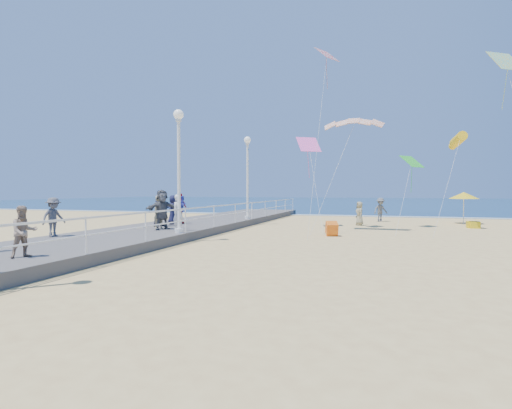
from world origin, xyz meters
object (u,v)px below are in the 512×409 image
(beach_walker_c, at_px, (360,213))
(beach_chair_right, at_px, (475,225))
(spectator_2, at_px, (53,217))
(beach_umbrella, at_px, (464,195))
(spectator_3, at_px, (179,208))
(box_kite, at_px, (332,230))
(beach_chair_left, at_px, (472,225))
(lamp_post_mid, at_px, (179,158))
(woman_holding_toddler, at_px, (178,213))
(spectator_4, at_px, (173,210))
(spectator_6, at_px, (159,212))
(spectator_5, at_px, (162,210))
(beach_walker_a, at_px, (381,210))
(spectator_7, at_px, (161,208))
(toddler_held, at_px, (183,204))
(lamp_post_far, at_px, (247,169))
(spectator_1, at_px, (24,232))

(beach_walker_c, distance_m, beach_chair_right, 6.65)
(spectator_2, bearing_deg, beach_umbrella, -37.84)
(spectator_3, distance_m, box_kite, 8.42)
(spectator_2, relative_size, beach_chair_left, 2.85)
(lamp_post_mid, height_order, woman_holding_toddler, lamp_post_mid)
(spectator_4, xyz_separation_m, spectator_6, (0.65, -2.47, 0.01))
(spectator_5, bearing_deg, beach_walker_a, -0.57)
(woman_holding_toddler, xyz_separation_m, beach_walker_a, (8.63, 13.92, -0.37))
(beach_umbrella, xyz_separation_m, beach_chair_right, (0.04, -3.31, -1.71))
(spectator_7, xyz_separation_m, beach_umbrella, (15.97, 11.82, 0.59))
(spectator_3, distance_m, spectator_4, 0.48)
(spectator_2, relative_size, spectator_3, 0.92)
(beach_chair_left, distance_m, beach_chair_right, 0.20)
(toddler_held, relative_size, beach_chair_right, 1.35)
(spectator_5, distance_m, beach_umbrella, 20.06)
(lamp_post_mid, relative_size, beach_walker_a, 3.10)
(lamp_post_mid, bearing_deg, spectator_7, 133.35)
(spectator_7, bearing_deg, lamp_post_far, 8.06)
(spectator_5, bearing_deg, beach_walker_c, -5.57)
(toddler_held, relative_size, beach_walker_a, 0.43)
(spectator_6, bearing_deg, beach_walker_a, -13.21)
(spectator_5, relative_size, beach_walker_c, 1.23)
(spectator_1, height_order, beach_umbrella, beach_umbrella)
(lamp_post_mid, height_order, lamp_post_far, same)
(toddler_held, xyz_separation_m, box_kite, (6.31, 3.46, -1.32))
(spectator_3, bearing_deg, beach_umbrella, -36.06)
(spectator_6, distance_m, spectator_7, 1.34)
(box_kite, relative_size, beach_chair_right, 1.09)
(woman_holding_toddler, height_order, spectator_7, spectator_7)
(beach_umbrella, height_order, beach_chair_left, beach_umbrella)
(beach_chair_left, bearing_deg, beach_umbrella, 88.67)
(spectator_4, distance_m, spectator_6, 2.55)
(toddler_held, distance_m, spectator_1, 7.92)
(beach_walker_a, height_order, beach_chair_left, beach_walker_a)
(lamp_post_far, xyz_separation_m, spectator_5, (-1.52, -7.85, -2.32))
(spectator_6, height_order, beach_walker_c, spectator_6)
(spectator_3, height_order, spectator_4, spectator_3)
(woman_holding_toddler, bearing_deg, spectator_1, -164.23)
(beach_walker_c, bearing_deg, beach_walker_a, 137.91)
(lamp_post_far, distance_m, spectator_5, 8.33)
(spectator_5, height_order, beach_umbrella, spectator_5)
(spectator_7, bearing_deg, beach_umbrella, -24.35)
(spectator_6, bearing_deg, beach_walker_c, -18.64)
(spectator_1, distance_m, spectator_7, 9.67)
(spectator_3, bearing_deg, beach_chair_right, -45.44)
(beach_chair_left, bearing_deg, lamp_post_mid, -139.98)
(beach_umbrella, relative_size, beach_chair_left, 3.89)
(beach_umbrella, bearing_deg, beach_walker_c, -152.58)
(woman_holding_toddler, xyz_separation_m, spectator_3, (-1.91, 3.56, 0.02))
(spectator_3, bearing_deg, spectator_2, -172.32)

